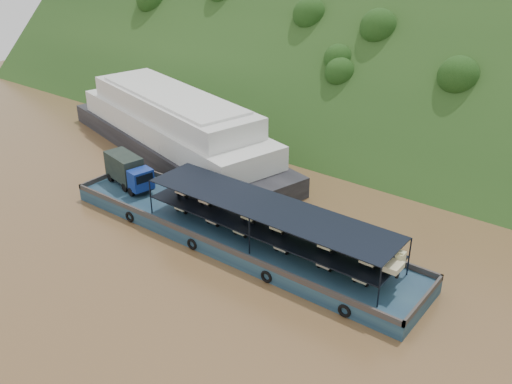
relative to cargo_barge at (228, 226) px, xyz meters
The scene contains 4 objects.
ground 2.69m from the cargo_barge, 15.01° to the left, with size 160.00×160.00×0.00m, color brown.
hillside 36.73m from the cargo_barge, 86.30° to the left, with size 140.00×28.00×28.00m, color #1E3D16.
cargo_barge is the anchor object (origin of this frame).
passenger_ferry 20.97m from the cargo_barge, 147.52° to the left, with size 38.32×18.37×7.53m.
Camera 1 is at (26.45, -34.19, 26.55)m, focal length 40.00 mm.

